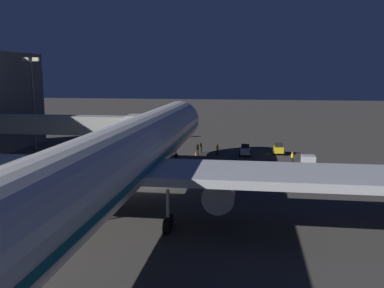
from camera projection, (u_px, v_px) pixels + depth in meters
The scene contains 13 objects.
ground_plane at pixel (155, 186), 48.36m from camera, with size 320.00×320.00×0.00m, color #383533.
airliner_at_gate at pixel (120, 160), 35.21m from camera, with size 48.89×65.43×19.93m.
jet_bridge at pixel (73, 125), 58.04m from camera, with size 25.71×3.40×7.28m.
apron_floodlight_mast at pixel (33, 96), 70.49m from camera, with size 2.90×0.50×15.33m.
baggage_tug_spare at pixel (279, 150), 67.14m from camera, with size 1.86×2.26×1.95m.
baggage_tug_lead at pixel (245, 151), 66.12m from camera, with size 1.86×2.79×1.95m.
baggage_container_mid_row at pixel (308, 161), 58.47m from camera, with size 1.84×1.87×1.56m, color #B7BABF.
ground_crew_near_nose_gear at pixel (198, 149), 66.46m from camera, with size 0.40×0.40×1.83m.
ground_crew_by_belt_loader at pixel (218, 149), 66.36m from camera, with size 0.40×0.40×1.78m.
ground_crew_under_port_wing at pixel (201, 147), 68.30m from camera, with size 0.40×0.40×1.72m.
ground_crew_by_tug at pixel (292, 157), 60.55m from camera, with size 0.40×0.40×1.69m.
traffic_cone_nose_port at pixel (196, 154), 66.57m from camera, with size 0.36×0.36×0.55m, color orange.
traffic_cone_nose_starboard at pixel (169, 153), 67.18m from camera, with size 0.36×0.36×0.55m, color orange.
Camera 1 is at (-10.84, 45.79, 12.87)m, focal length 39.52 mm.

